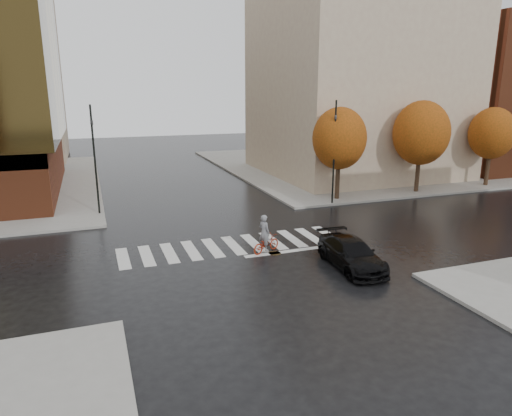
# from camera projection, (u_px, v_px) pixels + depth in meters

# --- Properties ---
(ground) EXTENTS (120.00, 120.00, 0.00)m
(ground) POSITION_uv_depth(u_px,v_px,m) (236.00, 248.00, 23.05)
(ground) COLOR black
(ground) RESTS_ON ground
(sidewalk_ne) EXTENTS (30.00, 30.00, 0.15)m
(sidewalk_ne) POSITION_uv_depth(u_px,v_px,m) (363.00, 164.00, 49.10)
(sidewalk_ne) COLOR gray
(sidewalk_ne) RESTS_ON ground
(crosswalk) EXTENTS (12.00, 3.00, 0.01)m
(crosswalk) POSITION_uv_depth(u_px,v_px,m) (233.00, 245.00, 23.50)
(crosswalk) COLOR silver
(crosswalk) RESTS_ON ground
(building_ne_tan) EXTENTS (16.00, 16.00, 18.00)m
(building_ne_tan) POSITION_uv_depth(u_px,v_px,m) (355.00, 74.00, 41.85)
(building_ne_tan) COLOR tan
(building_ne_tan) RESTS_ON sidewalk_ne
(building_ne_brick) EXTENTS (14.00, 14.00, 14.00)m
(building_ne_brick) POSITION_uv_depth(u_px,v_px,m) (495.00, 96.00, 46.76)
(building_ne_brick) COLOR brown
(building_ne_brick) RESTS_ON sidewalk_ne
(tree_ne_a) EXTENTS (3.80, 3.80, 6.50)m
(tree_ne_a) POSITION_uv_depth(u_px,v_px,m) (339.00, 139.00, 31.98)
(tree_ne_a) COLOR black
(tree_ne_a) RESTS_ON sidewalk_ne
(tree_ne_b) EXTENTS (4.20, 4.20, 6.89)m
(tree_ne_b) POSITION_uv_depth(u_px,v_px,m) (421.00, 133.00, 34.26)
(tree_ne_b) COLOR black
(tree_ne_b) RESTS_ON sidewalk_ne
(tree_ne_c) EXTENTS (3.60, 3.60, 6.31)m
(tree_ne_c) POSITION_uv_depth(u_px,v_px,m) (492.00, 133.00, 36.65)
(tree_ne_c) COLOR black
(tree_ne_c) RESTS_ON sidewalk_ne
(sedan) EXTENTS (2.08, 4.55, 1.29)m
(sedan) POSITION_uv_depth(u_px,v_px,m) (351.00, 254.00, 20.46)
(sedan) COLOR black
(sedan) RESTS_ON ground
(cyclist) EXTENTS (1.78, 1.24, 1.92)m
(cyclist) POSITION_uv_depth(u_px,v_px,m) (265.00, 240.00, 22.37)
(cyclist) COLOR #A0250E
(cyclist) RESTS_ON ground
(traffic_light_nw) EXTENTS (0.19, 0.17, 6.78)m
(traffic_light_nw) POSITION_uv_depth(u_px,v_px,m) (94.00, 154.00, 28.14)
(traffic_light_nw) COLOR black
(traffic_light_nw) RESTS_ON sidewalk_nw
(traffic_light_ne) EXTENTS (0.20, 0.21, 6.97)m
(traffic_light_ne) POSITION_uv_depth(u_px,v_px,m) (334.00, 146.00, 30.74)
(traffic_light_ne) COLOR black
(traffic_light_ne) RESTS_ON sidewalk_ne
(fire_hydrant) EXTENTS (0.24, 0.24, 0.68)m
(fire_hydrant) POSITION_uv_depth(u_px,v_px,m) (42.00, 208.00, 28.79)
(fire_hydrant) COLOR yellow
(fire_hydrant) RESTS_ON sidewalk_nw
(manhole) EXTENTS (0.66, 0.66, 0.01)m
(manhole) POSITION_uv_depth(u_px,v_px,m) (275.00, 253.00, 22.36)
(manhole) COLOR #453418
(manhole) RESTS_ON ground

